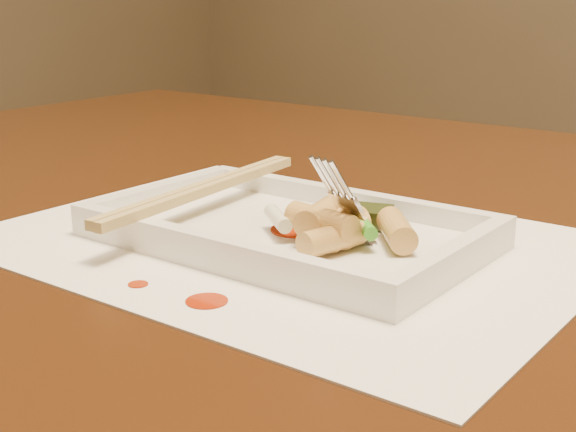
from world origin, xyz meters
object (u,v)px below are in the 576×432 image
Objects in this scene: fork at (394,130)px; placemat at (288,242)px; table at (370,336)px; chopstick_a at (199,188)px; plate_base at (288,236)px.

placemat is at bearing -165.58° from fork.
chopstick_a reaches higher than table.
table is at bearing 45.78° from chopstick_a.
placemat is 1.54× the size of plate_base.
plate_base is at bearing -165.58° from fork.
plate_base is at bearing 0.00° from placemat.
fork is (0.06, -0.08, 0.18)m from table.
chopstick_a is at bearing -173.25° from fork.
fork is at bearing 14.42° from plate_base.
fork reaches higher than chopstick_a.
fork is at bearing -52.95° from table.
plate_base is 0.11m from fork.
placemat is 0.09m from chopstick_a.
placemat is at bearing -96.70° from table.
table is 0.14m from placemat.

